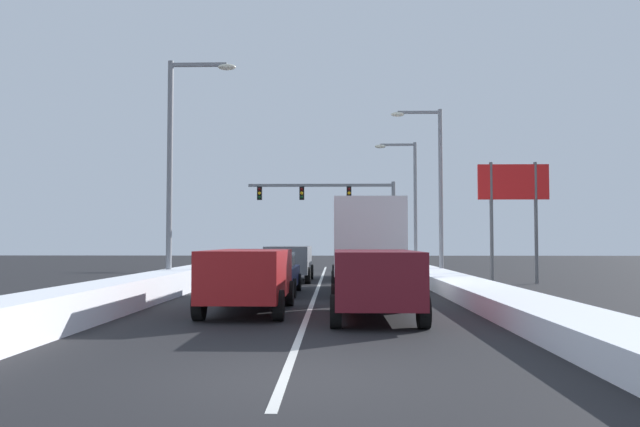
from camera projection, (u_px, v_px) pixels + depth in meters
name	position (u px, v px, depth m)	size (l,w,h in m)	color
ground_plane	(316.00, 293.00, 22.76)	(120.00, 120.00, 0.00)	black
lane_stripe_between_right_lane_and_center_lane	(319.00, 286.00, 26.32)	(0.14, 39.16, 0.01)	silver
snow_bank_right_shoulder	(443.00, 280.00, 26.20)	(1.79, 39.16, 0.53)	white
snow_bank_left_shoulder	(196.00, 276.00, 26.47)	(1.30, 39.16, 0.82)	white
suv_maroon_right_lane_nearest	(375.00, 277.00, 15.12)	(2.16, 4.90, 1.67)	maroon
box_truck_right_lane_second	(366.00, 241.00, 22.98)	(2.53, 7.20, 3.36)	silver
suv_silver_right_lane_third	(355.00, 259.00, 31.81)	(2.16, 4.90, 1.67)	#B7BABF
suv_red_center_lane_nearest	(249.00, 274.00, 16.45)	(2.16, 4.90, 1.67)	maroon
sedan_navy_center_lane_second	(271.00, 273.00, 22.20)	(2.00, 4.50, 1.51)	navy
suv_gray_center_lane_third	(289.00, 260.00, 29.31)	(2.16, 4.90, 1.67)	slate
traffic_light_gantry	(342.00, 202.00, 44.26)	(10.60, 0.47, 6.20)	slate
street_lamp_right_near	(434.00, 178.00, 31.74)	(2.66, 0.36, 8.75)	gray
street_lamp_right_mid	(410.00, 194.00, 38.85)	(2.66, 0.36, 8.18)	gray
street_lamp_left_mid	(178.00, 154.00, 23.87)	(2.66, 0.36, 8.94)	gray
roadside_sign_right	(513.00, 195.00, 27.88)	(3.20, 0.16, 5.50)	#59595B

